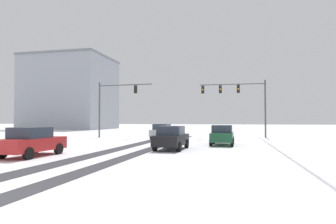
{
  "coord_description": "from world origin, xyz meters",
  "views": [
    {
      "loc": [
        6.1,
        -5.82,
        1.99
      ],
      "look_at": [
        0.0,
        20.82,
        2.8
      ],
      "focal_mm": 31.05,
      "sensor_mm": 36.0,
      "label": 1
    }
  ],
  "objects_px": {
    "traffic_signal_near_right": "(238,95)",
    "car_dark_green_second": "(222,135)",
    "car_red_fourth": "(32,142)",
    "office_building_far_left_block": "(71,93)",
    "car_silver_lead": "(162,131)",
    "traffic_signal_near_left": "(114,99)",
    "car_black_third": "(171,138)"
  },
  "relations": [
    {
      "from": "car_dark_green_second",
      "to": "office_building_far_left_block",
      "type": "xyz_separation_m",
      "value": [
        -37.07,
        38.12,
        7.7
      ]
    },
    {
      "from": "office_building_far_left_block",
      "to": "car_dark_green_second",
      "type": "bearing_deg",
      "value": -45.8
    },
    {
      "from": "traffic_signal_near_left",
      "to": "car_red_fourth",
      "type": "relative_size",
      "value": 1.61
    },
    {
      "from": "traffic_signal_near_right",
      "to": "car_dark_green_second",
      "type": "bearing_deg",
      "value": -98.33
    },
    {
      "from": "car_dark_green_second",
      "to": "traffic_signal_near_right",
      "type": "bearing_deg",
      "value": 81.67
    },
    {
      "from": "traffic_signal_near_right",
      "to": "traffic_signal_near_left",
      "type": "bearing_deg",
      "value": -171.99
    },
    {
      "from": "car_silver_lead",
      "to": "office_building_far_left_block",
      "type": "xyz_separation_m",
      "value": [
        -30.34,
        31.37,
        7.7
      ]
    },
    {
      "from": "traffic_signal_near_left",
      "to": "office_building_far_left_block",
      "type": "distance_m",
      "value": 39.34
    },
    {
      "from": "car_dark_green_second",
      "to": "car_red_fourth",
      "type": "bearing_deg",
      "value": -135.18
    },
    {
      "from": "traffic_signal_near_left",
      "to": "car_dark_green_second",
      "type": "distance_m",
      "value": 15.2
    },
    {
      "from": "car_silver_lead",
      "to": "office_building_far_left_block",
      "type": "bearing_deg",
      "value": 134.04
    },
    {
      "from": "traffic_signal_near_right",
      "to": "car_red_fourth",
      "type": "bearing_deg",
      "value": -120.43
    },
    {
      "from": "traffic_signal_near_left",
      "to": "car_silver_lead",
      "type": "relative_size",
      "value": 1.59
    },
    {
      "from": "traffic_signal_near_right",
      "to": "car_red_fourth",
      "type": "distance_m",
      "value": 22.87
    },
    {
      "from": "traffic_signal_near_left",
      "to": "car_silver_lead",
      "type": "distance_m",
      "value": 7.06
    },
    {
      "from": "car_dark_green_second",
      "to": "car_black_third",
      "type": "distance_m",
      "value": 5.55
    },
    {
      "from": "car_silver_lead",
      "to": "car_dark_green_second",
      "type": "distance_m",
      "value": 9.53
    },
    {
      "from": "traffic_signal_near_right",
      "to": "car_black_third",
      "type": "distance_m",
      "value": 15.24
    },
    {
      "from": "car_dark_green_second",
      "to": "office_building_far_left_block",
      "type": "bearing_deg",
      "value": 134.2
    },
    {
      "from": "traffic_signal_near_left",
      "to": "car_silver_lead",
      "type": "height_order",
      "value": "traffic_signal_near_left"
    },
    {
      "from": "traffic_signal_near_left",
      "to": "car_red_fourth",
      "type": "distance_m",
      "value": 18.01
    },
    {
      "from": "car_red_fourth",
      "to": "office_building_far_left_block",
      "type": "height_order",
      "value": "office_building_far_left_block"
    },
    {
      "from": "car_black_third",
      "to": "traffic_signal_near_left",
      "type": "bearing_deg",
      "value": 128.36
    },
    {
      "from": "car_black_third",
      "to": "office_building_far_left_block",
      "type": "distance_m",
      "value": 54.93
    },
    {
      "from": "car_red_fourth",
      "to": "traffic_signal_near_right",
      "type": "bearing_deg",
      "value": 59.57
    },
    {
      "from": "car_red_fourth",
      "to": "office_building_far_left_block",
      "type": "xyz_separation_m",
      "value": [
        -27.05,
        48.08,
        7.7
      ]
    },
    {
      "from": "traffic_signal_near_right",
      "to": "car_dark_green_second",
      "type": "relative_size",
      "value": 1.77
    },
    {
      "from": "car_silver_lead",
      "to": "car_black_third",
      "type": "height_order",
      "value": "same"
    },
    {
      "from": "traffic_signal_near_right",
      "to": "car_red_fourth",
      "type": "xyz_separation_m",
      "value": [
        -11.4,
        -19.42,
        -4.01
      ]
    },
    {
      "from": "car_silver_lead",
      "to": "car_red_fourth",
      "type": "distance_m",
      "value": 17.03
    },
    {
      "from": "car_red_fourth",
      "to": "car_dark_green_second",
      "type": "bearing_deg",
      "value": 44.82
    },
    {
      "from": "car_silver_lead",
      "to": "office_building_far_left_block",
      "type": "height_order",
      "value": "office_building_far_left_block"
    }
  ]
}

